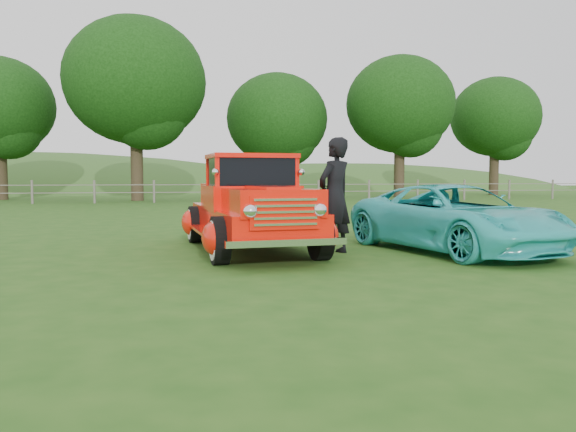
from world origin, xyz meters
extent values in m
plane|color=#224E14|center=(0.00, 0.00, 0.00)|extent=(140.00, 140.00, 0.00)
ellipsoid|color=#2D5B21|center=(-18.00, 58.00, -4.95)|extent=(84.00, 60.00, 18.00)
ellipsoid|color=#2D5B21|center=(20.00, 62.00, -3.85)|extent=(72.00, 52.00, 14.00)
cube|color=#6B645A|center=(0.00, 22.00, 0.55)|extent=(48.00, 0.04, 0.04)
cube|color=#6B645A|center=(0.00, 22.00, 0.95)|extent=(48.00, 0.04, 0.04)
cylinder|color=#302418|center=(-12.00, 28.00, 1.98)|extent=(0.70, 0.70, 3.96)
cylinder|color=#302418|center=(-4.00, 25.00, 2.42)|extent=(0.70, 0.70, 4.84)
ellipsoid|color=black|center=(-4.00, 25.00, 6.82)|extent=(8.00, 8.00, 7.20)
cylinder|color=#302418|center=(5.00, 29.00, 1.87)|extent=(0.70, 0.70, 3.74)
ellipsoid|color=black|center=(5.00, 29.00, 5.27)|extent=(6.80, 6.80, 6.12)
cylinder|color=#302418|center=(13.00, 27.00, 2.20)|extent=(0.70, 0.70, 4.40)
ellipsoid|color=black|center=(13.00, 27.00, 6.20)|extent=(7.20, 7.20, 6.48)
cylinder|color=#302418|center=(22.00, 30.00, 2.09)|extent=(0.70, 0.70, 4.18)
ellipsoid|color=black|center=(22.00, 30.00, 5.89)|extent=(6.60, 6.60, 5.94)
cylinder|color=black|center=(-1.56, 0.25, 0.38)|extent=(0.30, 0.78, 0.76)
cylinder|color=black|center=(0.10, 0.37, 0.38)|extent=(0.30, 0.78, 0.76)
cylinder|color=black|center=(-1.79, 3.34, 0.38)|extent=(0.30, 0.78, 0.76)
cylinder|color=black|center=(-0.13, 3.47, 0.38)|extent=(0.30, 0.78, 0.76)
cube|color=red|center=(-0.84, 1.86, 0.58)|extent=(1.89, 4.71, 0.44)
ellipsoid|color=red|center=(-1.63, 0.25, 0.42)|extent=(0.47, 0.78, 0.54)
ellipsoid|color=red|center=(0.17, 0.38, 0.42)|extent=(0.47, 0.78, 0.54)
ellipsoid|color=red|center=(-1.86, 3.34, 0.42)|extent=(0.47, 0.78, 0.54)
ellipsoid|color=red|center=(-0.06, 3.47, 0.42)|extent=(0.47, 0.78, 0.54)
cube|color=red|center=(-0.73, 0.31, 0.97)|extent=(1.44, 1.69, 0.42)
cube|color=red|center=(-0.84, 1.76, 0.99)|extent=(1.69, 1.46, 0.44)
cube|color=black|center=(-0.84, 1.76, 1.46)|extent=(1.52, 1.22, 0.50)
cube|color=red|center=(-0.84, 1.76, 1.74)|extent=(1.61, 1.33, 0.08)
cube|color=red|center=(-0.94, 3.21, 0.95)|extent=(1.32, 2.03, 0.45)
cube|color=white|center=(-0.67, -0.49, 0.85)|extent=(1.07, 0.18, 0.50)
cube|color=white|center=(-0.66, -0.59, 0.42)|extent=(1.81, 0.23, 0.10)
cube|color=white|center=(-1.02, 4.27, 0.42)|extent=(1.71, 0.23, 0.10)
imported|color=#32C8C7|center=(2.79, 0.87, 0.62)|extent=(2.97, 4.77, 1.23)
imported|color=black|center=(0.56, 1.10, 1.03)|extent=(0.90, 0.83, 2.06)
camera|label=1|loc=(-2.36, -8.44, 1.37)|focal=35.00mm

